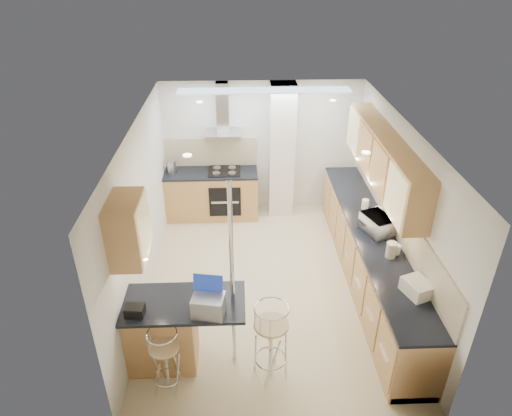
{
  "coord_description": "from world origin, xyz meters",
  "views": [
    {
      "loc": [
        -0.43,
        -5.5,
        4.49
      ],
      "look_at": [
        -0.2,
        0.2,
        1.22
      ],
      "focal_mm": 32.0,
      "sensor_mm": 36.0,
      "label": 1
    }
  ],
  "objects_px": {
    "laptop": "(208,305)",
    "bread_bin": "(417,288)",
    "microwave": "(377,224)",
    "bar_stool_near": "(166,361)",
    "bar_stool_end": "(271,341)"
  },
  "relations": [
    {
      "from": "laptop",
      "to": "bread_bin",
      "type": "height_order",
      "value": "laptop"
    },
    {
      "from": "microwave",
      "to": "bar_stool_near",
      "type": "height_order",
      "value": "microwave"
    },
    {
      "from": "microwave",
      "to": "bar_stool_end",
      "type": "distance_m",
      "value": 2.38
    },
    {
      "from": "microwave",
      "to": "bar_stool_end",
      "type": "bearing_deg",
      "value": 114.39
    },
    {
      "from": "bar_stool_near",
      "to": "bread_bin",
      "type": "distance_m",
      "value": 3.03
    },
    {
      "from": "bar_stool_end",
      "to": "bread_bin",
      "type": "height_order",
      "value": "bread_bin"
    },
    {
      "from": "bar_stool_near",
      "to": "bar_stool_end",
      "type": "bearing_deg",
      "value": -3.0
    },
    {
      "from": "bar_stool_near",
      "to": "bread_bin",
      "type": "relative_size",
      "value": 2.63
    },
    {
      "from": "bar_stool_end",
      "to": "microwave",
      "type": "bearing_deg",
      "value": -1.84
    },
    {
      "from": "laptop",
      "to": "bar_stool_near",
      "type": "height_order",
      "value": "laptop"
    },
    {
      "from": "bread_bin",
      "to": "laptop",
      "type": "bearing_deg",
      "value": 165.83
    },
    {
      "from": "microwave",
      "to": "laptop",
      "type": "bearing_deg",
      "value": 103.75
    },
    {
      "from": "bar_stool_near",
      "to": "bread_bin",
      "type": "height_order",
      "value": "bread_bin"
    },
    {
      "from": "bar_stool_near",
      "to": "laptop",
      "type": "bearing_deg",
      "value": 11.83
    },
    {
      "from": "bar_stool_end",
      "to": "laptop",
      "type": "bearing_deg",
      "value": 129.58
    }
  ]
}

